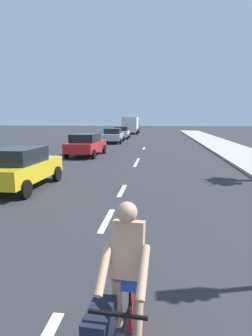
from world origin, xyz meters
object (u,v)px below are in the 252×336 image
Objects in this scene: parked_car_yellow at (21,167)px; parked_car_red at (86,144)px; parked_car_silver at (113,135)px; cyclist at (121,293)px; parked_car_white at (122,132)px; delivery_truck at (131,125)px.

parked_car_yellow is 0.90× the size of parked_car_red.
parked_car_silver is at bearing 91.22° from parked_car_red.
parked_car_red is (0.06, 9.68, 0.00)m from parked_car_yellow.
cyclist is 8.90m from parked_car_yellow.
cyclist is 0.40× the size of parked_car_red.
parked_car_red and parked_car_white have the same top height.
parked_car_white is at bearing 91.33° from parked_car_yellow.
cyclist is at bearing -82.80° from parked_car_silver.
delivery_truck reaches higher than parked_car_red.
parked_car_silver is 0.72× the size of delivery_truck.
delivery_truck is at bearing 88.32° from parked_car_white.
parked_car_yellow is 38.82m from delivery_truck.
parked_car_red is 1.01× the size of parked_car_silver.
cyclist reaches higher than parked_car_red.
parked_car_white is (-4.48, 34.50, 0.01)m from cyclist.
delivery_truck is (0.28, 29.14, 0.66)m from parked_car_red.
parked_car_yellow and parked_car_red have the same top height.
delivery_truck is (-4.47, 46.30, 0.67)m from cyclist.
delivery_truck is at bearing 91.71° from parked_car_red.
cyclist is 0.42× the size of parked_car_white.
parked_car_silver is (-4.56, 28.02, 0.01)m from cyclist.
parked_car_yellow is 0.65× the size of delivery_truck.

